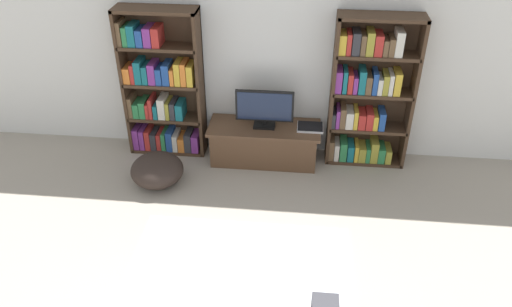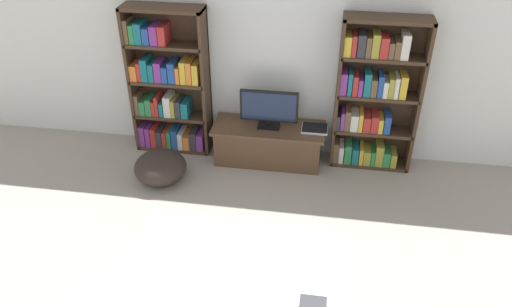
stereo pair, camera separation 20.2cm
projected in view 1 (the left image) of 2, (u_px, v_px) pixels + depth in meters
wall_back at (268, 44)px, 5.40m from camera, size 8.80×0.06×2.60m
bookshelf_left at (162, 88)px, 5.63m from camera, size 0.89×0.30×1.71m
bookshelf_right at (368, 94)px, 5.41m from camera, size 0.89×0.30×1.71m
tv_stand at (264, 143)px, 5.73m from camera, size 1.26×0.51×0.44m
television at (264, 108)px, 5.48m from camera, size 0.64×0.16×0.44m
laptop at (310, 127)px, 5.57m from camera, size 0.29×0.24×0.03m
area_rug at (237, 283)px, 4.24m from camera, size 1.95×1.56×0.02m
beanbag_ottoman at (157, 170)px, 5.37m from camera, size 0.57×0.57×0.34m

